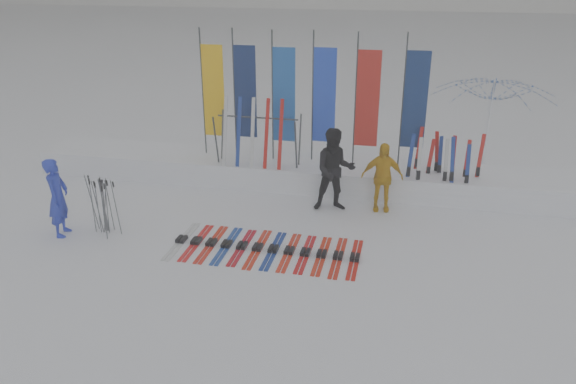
% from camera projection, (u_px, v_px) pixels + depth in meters
% --- Properties ---
extents(ground, '(120.00, 120.00, 0.00)m').
position_uv_depth(ground, '(258.00, 275.00, 10.20)').
color(ground, white).
rests_on(ground, ground).
extents(snow_bank, '(14.00, 1.60, 0.60)m').
position_uv_depth(snow_bank, '(306.00, 173.00, 14.24)').
color(snow_bank, white).
rests_on(snow_bank, ground).
extents(person_blue, '(0.51, 0.67, 1.66)m').
position_uv_depth(person_blue, '(58.00, 197.00, 11.41)').
color(person_blue, '#2031BF').
rests_on(person_blue, ground).
extents(person_black, '(1.07, 0.93, 1.91)m').
position_uv_depth(person_black, '(335.00, 170.00, 12.54)').
color(person_black, black).
rests_on(person_black, ground).
extents(person_yellow, '(0.98, 0.51, 1.59)m').
position_uv_depth(person_yellow, '(382.00, 177.00, 12.58)').
color(person_yellow, gold).
rests_on(person_yellow, ground).
extents(tent_canopy, '(3.22, 3.28, 2.73)m').
position_uv_depth(tent_canopy, '(488.00, 129.00, 14.08)').
color(tent_canopy, white).
rests_on(tent_canopy, ground).
extents(ski_row, '(3.70, 1.69, 0.07)m').
position_uv_depth(ski_row, '(265.00, 248.00, 11.06)').
color(ski_row, silver).
rests_on(ski_row, ground).
extents(pole_cluster, '(0.72, 0.47, 1.25)m').
position_uv_depth(pole_cluster, '(103.00, 206.00, 11.59)').
color(pole_cluster, '#595B60').
rests_on(pole_cluster, ground).
extents(feather_flags, '(5.55, 0.20, 3.20)m').
position_uv_depth(feather_flags, '(305.00, 96.00, 13.65)').
color(feather_flags, '#383A3F').
rests_on(feather_flags, ground).
extents(ski_rack, '(2.04, 0.80, 1.23)m').
position_uv_depth(ski_rack, '(258.00, 133.00, 13.69)').
color(ski_rack, '#383A3F').
rests_on(ski_rack, ground).
extents(upright_skis, '(1.67, 0.81, 1.69)m').
position_uv_depth(upright_skis, '(442.00, 169.00, 13.07)').
color(upright_skis, red).
rests_on(upright_skis, ground).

